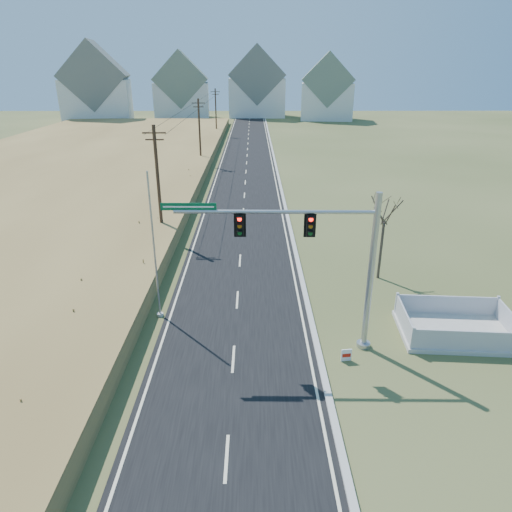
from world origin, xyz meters
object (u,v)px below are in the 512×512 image
(open_sign, at_px, (346,355))
(bare_tree, at_px, (386,209))
(traffic_signal_mast, at_px, (331,258))
(flagpole, at_px, (155,263))
(fence_enclosure, at_px, (456,330))

(open_sign, distance_m, bare_tree, 11.00)
(traffic_signal_mast, height_order, flagpole, flagpole)
(open_sign, bearing_deg, traffic_signal_mast, 114.53)
(flagpole, bearing_deg, fence_enclosure, -7.18)
(fence_enclosure, distance_m, bare_tree, 8.60)
(bare_tree, bearing_deg, traffic_signal_mast, -120.34)
(fence_enclosure, height_order, flagpole, flagpole)
(flagpole, relative_size, bare_tree, 1.39)
(flagpole, xyz_separation_m, bare_tree, (13.58, 4.96, 1.48))
(traffic_signal_mast, bearing_deg, flagpole, 161.95)
(traffic_signal_mast, xyz_separation_m, flagpole, (-8.88, 3.06, -1.52))
(traffic_signal_mast, bearing_deg, open_sign, -56.51)
(flagpole, height_order, bare_tree, flagpole)
(fence_enclosure, distance_m, open_sign, 6.62)
(open_sign, height_order, flagpole, flagpole)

